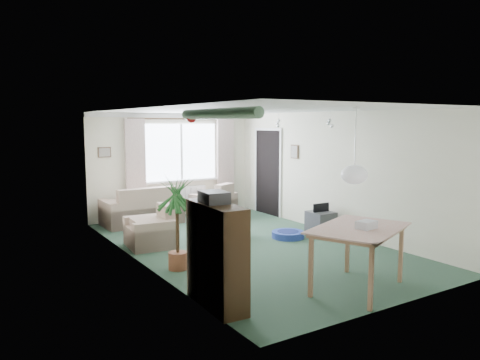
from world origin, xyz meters
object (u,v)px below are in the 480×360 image
houseplant (177,223)px  tv_cube (321,223)px  coffee_table (227,228)px  dining_table (358,259)px  pet_bed (288,235)px  armchair_left (151,226)px  bookshelf (217,255)px  armchair_corner (213,199)px  sofa (142,205)px

houseplant → tv_cube: (3.34, 0.57, -0.49)m
coffee_table → dining_table: dining_table is taller
coffee_table → pet_bed: 1.17m
armchair_left → bookshelf: bearing=-1.5°
coffee_table → tv_cube: size_ratio=1.63×
dining_table → armchair_left: bearing=113.3°
armchair_left → dining_table: dining_table is taller
armchair_corner → armchair_left: 2.93m
sofa → armchair_corner: bearing=178.0°
armchair_corner → dining_table: dining_table is taller
armchair_corner → armchair_left: armchair_corner is taller
dining_table → tv_cube: 3.12m
coffee_table → tv_cube: 1.86m
coffee_table → houseplant: size_ratio=0.56×
armchair_corner → pet_bed: 2.67m
armchair_corner → bookshelf: bookshelf is taller
tv_cube → coffee_table: bearing=157.9°
armchair_left → dining_table: 3.80m
armchair_corner → sofa: bearing=-26.6°
armchair_left → armchair_corner: bearing=133.7°
houseplant → tv_cube: houseplant is taller
armchair_corner → bookshelf: (-2.63, -4.83, 0.23)m
tv_cube → pet_bed: 0.78m
armchair_corner → coffee_table: size_ratio=1.09×
sofa → armchair_left: 1.94m
sofa → dining_table: bearing=99.0°
dining_table → pet_bed: bearing=70.6°
bookshelf → houseplant: bearing=85.4°
dining_table → pet_bed: 2.86m
pet_bed → dining_table: bearing=-109.4°
sofa → tv_cube: (2.67, -2.74, -0.19)m
armchair_corner → armchair_left: bearing=13.0°
armchair_left → coffee_table: 1.52m
sofa → tv_cube: size_ratio=3.40×
armchair_left → sofa: bearing=169.0°
coffee_table → dining_table: 3.36m
armchair_corner → bookshelf: bearing=35.7°
armchair_corner → houseplant: (-2.43, -3.29, 0.32)m
houseplant → pet_bed: bearing=14.1°
armchair_left → dining_table: bearing=28.3°
bookshelf → pet_bed: bearing=40.8°
sofa → houseplant: bearing=77.2°
sofa → armchair_left: bearing=72.8°
sofa → pet_bed: size_ratio=2.68×
coffee_table → pet_bed: bearing=-35.5°
houseplant → dining_table: (1.65, -2.03, -0.30)m
dining_table → sofa: bearing=100.2°
houseplant → dining_table: houseplant is taller
dining_table → coffee_table: bearing=90.0°
dining_table → tv_cube: size_ratio=2.69×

